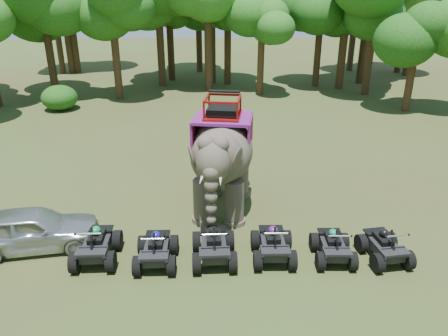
{
  "coord_description": "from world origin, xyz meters",
  "views": [
    {
      "loc": [
        -0.6,
        -13.19,
        8.14
      ],
      "look_at": [
        0.0,
        1.2,
        1.9
      ],
      "focal_mm": 35.0,
      "sensor_mm": 36.0,
      "label": 1
    }
  ],
  "objects_px": {
    "atv_1": "(156,246)",
    "atv_3": "(273,240)",
    "atv_2": "(214,242)",
    "atv_4": "(333,242)",
    "atv_0": "(96,241)",
    "elephant": "(222,154)",
    "parked_car": "(33,229)",
    "atv_5": "(385,242)"
  },
  "relations": [
    {
      "from": "parked_car",
      "to": "atv_2",
      "type": "height_order",
      "value": "parked_car"
    },
    {
      "from": "atv_3",
      "to": "atv_0",
      "type": "bearing_deg",
      "value": -179.88
    },
    {
      "from": "elephant",
      "to": "atv_3",
      "type": "height_order",
      "value": "elephant"
    },
    {
      "from": "elephant",
      "to": "atv_5",
      "type": "bearing_deg",
      "value": -26.94
    },
    {
      "from": "parked_car",
      "to": "elephant",
      "type": "bearing_deg",
      "value": -76.7
    },
    {
      "from": "atv_3",
      "to": "atv_2",
      "type": "bearing_deg",
      "value": -177.22
    },
    {
      "from": "elephant",
      "to": "atv_4",
      "type": "xyz_separation_m",
      "value": [
        3.33,
        -3.55,
        -1.61
      ]
    },
    {
      "from": "atv_0",
      "to": "atv_4",
      "type": "distance_m",
      "value": 7.4
    },
    {
      "from": "atv_2",
      "to": "atv_3",
      "type": "height_order",
      "value": "atv_2"
    },
    {
      "from": "atv_1",
      "to": "atv_4",
      "type": "distance_m",
      "value": 5.51
    },
    {
      "from": "parked_car",
      "to": "atv_4",
      "type": "bearing_deg",
      "value": -104.68
    },
    {
      "from": "atv_5",
      "to": "elephant",
      "type": "bearing_deg",
      "value": 136.58
    },
    {
      "from": "elephant",
      "to": "atv_2",
      "type": "height_order",
      "value": "elephant"
    },
    {
      "from": "atv_2",
      "to": "parked_car",
      "type": "bearing_deg",
      "value": 169.67
    },
    {
      "from": "elephant",
      "to": "atv_1",
      "type": "xyz_separation_m",
      "value": [
        -2.18,
        -3.54,
        -1.58
      ]
    },
    {
      "from": "atv_3",
      "to": "atv_4",
      "type": "relative_size",
      "value": 1.07
    },
    {
      "from": "atv_3",
      "to": "atv_4",
      "type": "distance_m",
      "value": 1.88
    },
    {
      "from": "atv_0",
      "to": "atv_3",
      "type": "relative_size",
      "value": 1.03
    },
    {
      "from": "parked_car",
      "to": "atv_1",
      "type": "relative_size",
      "value": 2.4
    },
    {
      "from": "atv_0",
      "to": "atv_3",
      "type": "xyz_separation_m",
      "value": [
        5.52,
        -0.16,
        -0.02
      ]
    },
    {
      "from": "atv_4",
      "to": "atv_5",
      "type": "bearing_deg",
      "value": -0.46
    },
    {
      "from": "atv_0",
      "to": "atv_4",
      "type": "relative_size",
      "value": 1.11
    },
    {
      "from": "parked_car",
      "to": "atv_4",
      "type": "relative_size",
      "value": 2.52
    },
    {
      "from": "atv_1",
      "to": "elephant",
      "type": "bearing_deg",
      "value": 58.92
    },
    {
      "from": "elephant",
      "to": "atv_2",
      "type": "relative_size",
      "value": 2.87
    },
    {
      "from": "atv_1",
      "to": "parked_car",
      "type": "bearing_deg",
      "value": 166.33
    },
    {
      "from": "atv_4",
      "to": "parked_car",
      "type": "bearing_deg",
      "value": 176.44
    },
    {
      "from": "atv_0",
      "to": "atv_4",
      "type": "bearing_deg",
      "value": -2.72
    },
    {
      "from": "atv_0",
      "to": "parked_car",
      "type": "bearing_deg",
      "value": 160.28
    },
    {
      "from": "atv_1",
      "to": "atv_3",
      "type": "bearing_deg",
      "value": 2.39
    },
    {
      "from": "elephant",
      "to": "parked_car",
      "type": "xyz_separation_m",
      "value": [
        -6.26,
        -2.5,
        -1.51
      ]
    },
    {
      "from": "atv_4",
      "to": "atv_0",
      "type": "bearing_deg",
      "value": -179.51
    },
    {
      "from": "atv_4",
      "to": "atv_2",
      "type": "bearing_deg",
      "value": -178.72
    },
    {
      "from": "atv_1",
      "to": "atv_2",
      "type": "height_order",
      "value": "atv_2"
    },
    {
      "from": "atv_1",
      "to": "atv_3",
      "type": "relative_size",
      "value": 0.98
    },
    {
      "from": "parked_car",
      "to": "atv_4",
      "type": "height_order",
      "value": "parked_car"
    },
    {
      "from": "atv_5",
      "to": "parked_car",
      "type": "bearing_deg",
      "value": 167.17
    },
    {
      "from": "elephant",
      "to": "atv_0",
      "type": "bearing_deg",
      "value": -131.79
    },
    {
      "from": "atv_2",
      "to": "atv_5",
      "type": "xyz_separation_m",
      "value": [
        5.33,
        -0.18,
        -0.06
      ]
    },
    {
      "from": "atv_4",
      "to": "atv_1",
      "type": "bearing_deg",
      "value": -177.43
    },
    {
      "from": "atv_0",
      "to": "atv_1",
      "type": "height_order",
      "value": "atv_0"
    },
    {
      "from": "atv_0",
      "to": "atv_2",
      "type": "bearing_deg",
      "value": -3.52
    }
  ]
}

